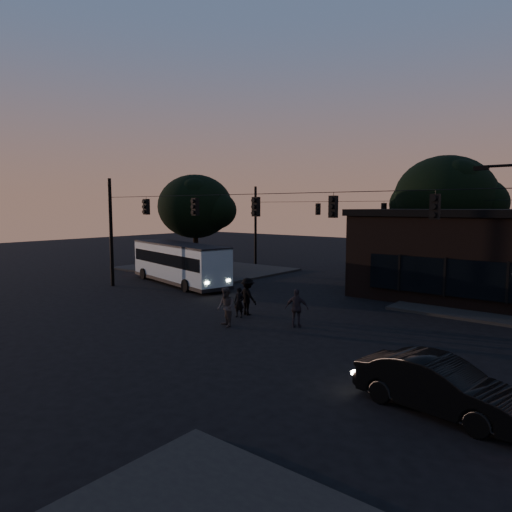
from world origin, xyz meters
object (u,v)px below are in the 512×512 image
Objects in this scene: bus at (179,261)px; car at (439,385)px; pedestrian_c at (297,308)px; pedestrian_b at (226,307)px; building at (498,254)px; pedestrian_a at (239,302)px; pedestrian_d at (248,296)px.

car is (21.20, -9.51, -0.91)m from bus.
bus is 14.12m from pedestrian_c.
building is at bearing 86.91° from pedestrian_b.
bus is at bearing 139.33° from pedestrian_a.
pedestrian_d is (-11.23, 5.33, 0.22)m from car.
pedestrian_c is at bearing -175.17° from pedestrian_d.
pedestrian_a is 3.35m from pedestrian_c.
pedestrian_b reaches higher than pedestrian_c.
car is at bearing -10.39° from bus.
car is 2.35× the size of pedestrian_d.
pedestrian_a reaches higher than car.
building is 20.81m from bus.
car is at bearing 123.44° from pedestrian_c.
bus reaches higher than pedestrian_b.
pedestrian_d reaches higher than car.
building is 3.41× the size of car.
pedestrian_d is at bearing -32.62° from pedestrian_c.
bus reaches higher than pedestrian_a.
pedestrian_c reaches higher than pedestrian_a.
car is at bearing -82.98° from building.
building is 8.52× the size of pedestrian_c.
building is 15.62m from pedestrian_d.
bus is at bearing 173.96° from pedestrian_b.
car is 9.27m from pedestrian_c.
building is 17.30m from pedestrian_b.
pedestrian_d is at bearing 132.23° from pedestrian_b.
bus is 10.84m from pedestrian_d.
pedestrian_b is (10.70, -6.63, -0.72)m from bus.
pedestrian_a is at bearing -124.13° from building.
pedestrian_d is (9.97, -4.18, -0.69)m from bus.
pedestrian_d is at bearing 75.61° from pedestrian_a.
pedestrian_b is 0.96× the size of pedestrian_d.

